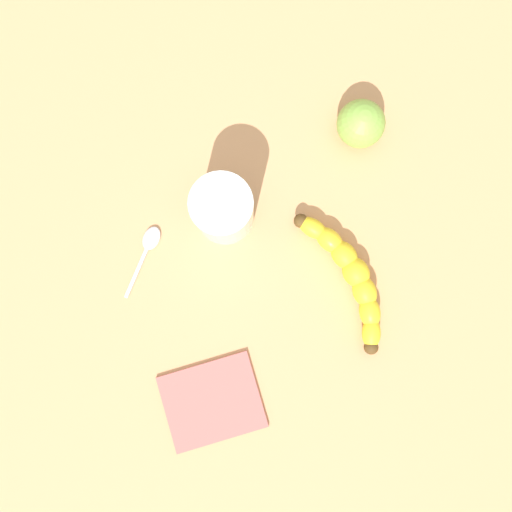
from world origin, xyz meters
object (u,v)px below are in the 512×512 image
(green_apple_fruit, at_px, (361,124))
(banana, at_px, (350,276))
(teaspoon, at_px, (150,243))
(smoothie_glass, at_px, (223,210))

(green_apple_fruit, bearing_deg, banana, 72.70)
(teaspoon, bearing_deg, banana, -77.07)
(smoothie_glass, relative_size, teaspoon, 1.12)
(smoothie_glass, bearing_deg, green_apple_fruit, -159.92)
(smoothie_glass, relative_size, green_apple_fruit, 1.60)
(green_apple_fruit, relative_size, teaspoon, 0.70)
(green_apple_fruit, xyz_separation_m, teaspoon, (0.34, 0.09, -0.03))
(banana, bearing_deg, smoothie_glass, 35.15)
(smoothie_glass, distance_m, teaspoon, 0.13)
(banana, relative_size, green_apple_fruit, 3.15)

